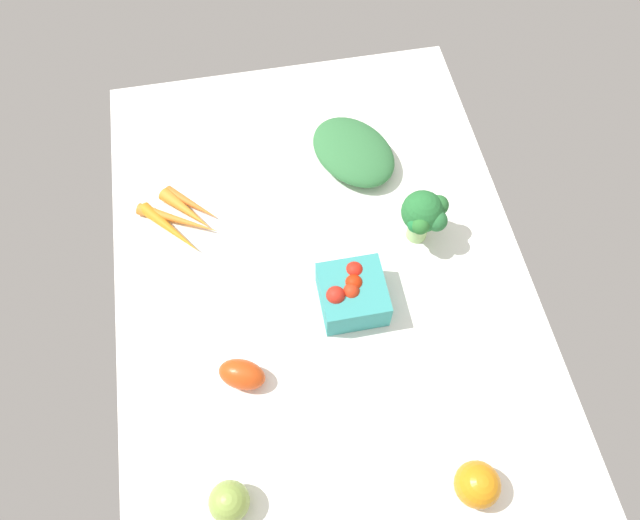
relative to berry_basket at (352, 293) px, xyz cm
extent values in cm
cube|color=white|center=(8.51, 4.15, -4.72)|extent=(104.00, 76.00, 2.00)
cube|color=teal|center=(-0.09, -0.11, -0.39)|extent=(11.33, 11.33, 6.67)
sphere|color=red|center=(0.74, -0.34, 2.39)|extent=(3.20, 3.20, 3.20)
sphere|color=red|center=(-0.81, 0.42, 2.50)|extent=(3.01, 3.01, 3.01)
sphere|color=red|center=(3.23, -0.98, 2.17)|extent=(3.32, 3.32, 3.32)
sphere|color=red|center=(-1.13, 3.22, 2.68)|extent=(3.40, 3.40, 3.40)
sphere|color=orange|center=(-34.52, -12.02, -0.21)|extent=(7.03, 7.03, 7.03)
ellipsoid|color=#D54516|center=(-10.66, 20.91, -1.25)|extent=(7.83, 9.31, 4.95)
cone|color=orange|center=(20.65, 30.89, -2.46)|extent=(13.53, 11.80, 2.53)
cone|color=orange|center=(22.53, 29.25, -2.55)|extent=(10.18, 16.17, 2.34)
cone|color=orange|center=(24.38, 27.64, -2.32)|extent=(11.30, 10.30, 2.81)
cone|color=orange|center=(25.78, 26.41, -2.60)|extent=(10.02, 10.78, 2.24)
ellipsoid|color=#34753F|center=(31.47, -7.02, -0.89)|extent=(23.85, 21.68, 5.68)
cylinder|color=#A6CC7F|center=(11.59, -15.24, -1.01)|extent=(3.89, 3.89, 5.43)
sphere|color=#266F33|center=(11.59, -15.24, 4.60)|extent=(7.73, 7.73, 7.73)
sphere|color=#296B31|center=(12.07, -18.29, 5.04)|extent=(3.79, 3.79, 3.79)
sphere|color=#1F7638|center=(9.14, -13.34, 4.56)|extent=(3.02, 3.02, 3.02)
sphere|color=#296E38|center=(9.19, -17.20, 4.66)|extent=(3.97, 3.97, 3.97)
sphere|color=#2A7438|center=(11.78, -18.33, 4.88)|extent=(3.13, 3.13, 3.13)
sphere|color=#2B722F|center=(8.76, -13.98, 5.07)|extent=(3.32, 3.32, 3.32)
sphere|color=#8BA949|center=(-30.03, 25.12, -0.60)|extent=(6.24, 6.24, 6.24)
camera|label=1|loc=(-42.74, 13.66, 94.76)|focal=33.38mm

